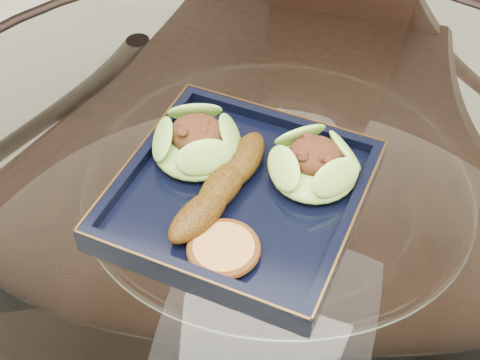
# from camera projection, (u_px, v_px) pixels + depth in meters

# --- Properties ---
(dining_table) EXTENTS (1.13, 1.13, 0.77)m
(dining_table) POSITION_uv_depth(u_px,v_px,m) (270.00, 292.00, 0.89)
(dining_table) COLOR white
(dining_table) RESTS_ON ground
(dining_chair) EXTENTS (0.39, 0.39, 0.87)m
(dining_chair) POSITION_uv_depth(u_px,v_px,m) (288.00, 131.00, 1.27)
(dining_chair) COLOR black
(dining_chair) RESTS_ON ground
(navy_plate) EXTENTS (0.31, 0.31, 0.02)m
(navy_plate) POSITION_uv_depth(u_px,v_px,m) (240.00, 198.00, 0.77)
(navy_plate) COLOR black
(navy_plate) RESTS_ON dining_table
(lettuce_wrap_left) EXTENTS (0.11, 0.11, 0.04)m
(lettuce_wrap_left) POSITION_uv_depth(u_px,v_px,m) (197.00, 145.00, 0.79)
(lettuce_wrap_left) COLOR #6A9F2E
(lettuce_wrap_left) RESTS_ON navy_plate
(lettuce_wrap_right) EXTENTS (0.13, 0.13, 0.04)m
(lettuce_wrap_right) POSITION_uv_depth(u_px,v_px,m) (314.00, 167.00, 0.77)
(lettuce_wrap_right) COLOR #67A530
(lettuce_wrap_right) RESTS_ON navy_plate
(roasted_plantain) EXTENTS (0.08, 0.18, 0.03)m
(roasted_plantain) POSITION_uv_depth(u_px,v_px,m) (222.00, 186.00, 0.75)
(roasted_plantain) COLOR #583609
(roasted_plantain) RESTS_ON navy_plate
(crumb_patty) EXTENTS (0.09, 0.09, 0.01)m
(crumb_patty) POSITION_uv_depth(u_px,v_px,m) (224.00, 250.00, 0.70)
(crumb_patty) COLOR #BE793F
(crumb_patty) RESTS_ON navy_plate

